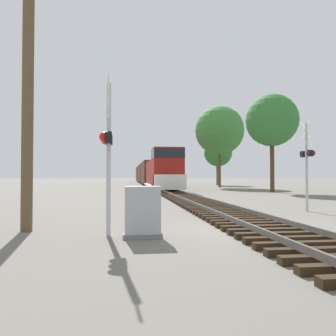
{
  "coord_description": "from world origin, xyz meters",
  "views": [
    {
      "loc": [
        -4.0,
        -9.47,
        1.6
      ],
      "look_at": [
        -1.27,
        12.21,
        2.12
      ],
      "focal_mm": 35.0,
      "sensor_mm": 36.0,
      "label": 1
    }
  ],
  "objects_px": {
    "crossing_signal_near": "(108,143)",
    "crossing_signal_far": "(307,158)",
    "tree_mid_background": "(220,130)",
    "tree_deep_background": "(218,153)",
    "tree_far_right": "(272,120)",
    "utility_pole": "(28,68)",
    "relay_cabinet": "(143,212)",
    "freight_train": "(148,174)"
  },
  "relations": [
    {
      "from": "crossing_signal_far",
      "to": "tree_far_right",
      "type": "xyz_separation_m",
      "value": [
        5.96,
        16.44,
        4.59
      ]
    },
    {
      "from": "crossing_signal_near",
      "to": "tree_far_right",
      "type": "bearing_deg",
      "value": 144.65
    },
    {
      "from": "tree_far_right",
      "to": "freight_train",
      "type": "bearing_deg",
      "value": 106.93
    },
    {
      "from": "utility_pole",
      "to": "tree_deep_background",
      "type": "height_order",
      "value": "utility_pole"
    },
    {
      "from": "tree_deep_background",
      "to": "crossing_signal_near",
      "type": "bearing_deg",
      "value": -109.41
    },
    {
      "from": "tree_deep_background",
      "to": "tree_far_right",
      "type": "bearing_deg",
      "value": -93.2
    },
    {
      "from": "crossing_signal_far",
      "to": "tree_mid_background",
      "type": "height_order",
      "value": "tree_mid_background"
    },
    {
      "from": "utility_pole",
      "to": "crossing_signal_near",
      "type": "bearing_deg",
      "value": -22.74
    },
    {
      "from": "relay_cabinet",
      "to": "tree_deep_background",
      "type": "xyz_separation_m",
      "value": [
        14.95,
        45.41,
        4.86
      ]
    },
    {
      "from": "tree_mid_background",
      "to": "tree_deep_background",
      "type": "bearing_deg",
      "value": 75.33
    },
    {
      "from": "tree_far_right",
      "to": "tree_deep_background",
      "type": "distance_m",
      "value": 23.71
    },
    {
      "from": "freight_train",
      "to": "utility_pole",
      "type": "relative_size",
      "value": 7.25
    },
    {
      "from": "relay_cabinet",
      "to": "tree_deep_background",
      "type": "relative_size",
      "value": 0.17
    },
    {
      "from": "crossing_signal_near",
      "to": "crossing_signal_far",
      "type": "distance_m",
      "value": 9.92
    },
    {
      "from": "relay_cabinet",
      "to": "freight_train",
      "type": "bearing_deg",
      "value": 86.24
    },
    {
      "from": "crossing_signal_near",
      "to": "relay_cabinet",
      "type": "height_order",
      "value": "crossing_signal_near"
    },
    {
      "from": "tree_mid_background",
      "to": "crossing_signal_far",
      "type": "bearing_deg",
      "value": -98.86
    },
    {
      "from": "relay_cabinet",
      "to": "tree_far_right",
      "type": "height_order",
      "value": "tree_far_right"
    },
    {
      "from": "crossing_signal_far",
      "to": "utility_pole",
      "type": "distance_m",
      "value": 11.86
    },
    {
      "from": "crossing_signal_near",
      "to": "crossing_signal_far",
      "type": "relative_size",
      "value": 1.03
    },
    {
      "from": "tree_mid_background",
      "to": "relay_cabinet",
      "type": "bearing_deg",
      "value": -109.17
    },
    {
      "from": "crossing_signal_near",
      "to": "tree_deep_background",
      "type": "height_order",
      "value": "tree_deep_background"
    },
    {
      "from": "tree_far_right",
      "to": "crossing_signal_near",
      "type": "bearing_deg",
      "value": -124.21
    },
    {
      "from": "crossing_signal_near",
      "to": "tree_far_right",
      "type": "xyz_separation_m",
      "value": [
        14.55,
        21.4,
        4.53
      ]
    },
    {
      "from": "crossing_signal_near",
      "to": "relay_cabinet",
      "type": "bearing_deg",
      "value": 65.99
    },
    {
      "from": "crossing_signal_far",
      "to": "relay_cabinet",
      "type": "height_order",
      "value": "crossing_signal_far"
    },
    {
      "from": "relay_cabinet",
      "to": "tree_mid_background",
      "type": "height_order",
      "value": "tree_mid_background"
    },
    {
      "from": "utility_pole",
      "to": "tree_mid_background",
      "type": "height_order",
      "value": "tree_mid_background"
    },
    {
      "from": "tree_far_right",
      "to": "tree_deep_background",
      "type": "relative_size",
      "value": 1.21
    },
    {
      "from": "freight_train",
      "to": "crossing_signal_near",
      "type": "distance_m",
      "value": 54.55
    },
    {
      "from": "freight_train",
      "to": "crossing_signal_near",
      "type": "xyz_separation_m",
      "value": [
        -4.52,
        -54.36,
        0.43
      ]
    },
    {
      "from": "crossing_signal_far",
      "to": "relay_cabinet",
      "type": "distance_m",
      "value": 9.51
    },
    {
      "from": "utility_pole",
      "to": "tree_mid_background",
      "type": "xyz_separation_m",
      "value": [
        15.65,
        34.26,
        3.19
      ]
    },
    {
      "from": "freight_train",
      "to": "utility_pole",
      "type": "height_order",
      "value": "utility_pole"
    },
    {
      "from": "utility_pole",
      "to": "relay_cabinet",
      "type": "bearing_deg",
      "value": -22.77
    },
    {
      "from": "freight_train",
      "to": "relay_cabinet",
      "type": "relative_size",
      "value": 50.5
    },
    {
      "from": "utility_pole",
      "to": "tree_deep_background",
      "type": "bearing_deg",
      "value": 67.54
    },
    {
      "from": "tree_far_right",
      "to": "tree_mid_background",
      "type": "xyz_separation_m",
      "value": [
        -1.24,
        13.84,
        0.92
      ]
    },
    {
      "from": "crossing_signal_far",
      "to": "tree_deep_background",
      "type": "relative_size",
      "value": 0.52
    },
    {
      "from": "tree_far_right",
      "to": "tree_mid_background",
      "type": "bearing_deg",
      "value": 95.12
    },
    {
      "from": "crossing_signal_near",
      "to": "tree_mid_background",
      "type": "height_order",
      "value": "tree_mid_background"
    },
    {
      "from": "crossing_signal_near",
      "to": "tree_far_right",
      "type": "relative_size",
      "value": 0.44
    }
  ]
}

